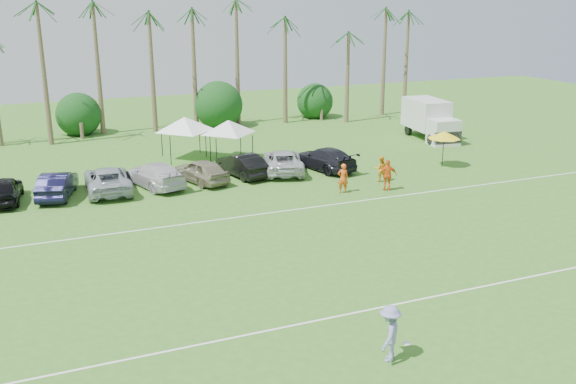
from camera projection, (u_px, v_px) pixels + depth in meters
name	position (u px, v px, depth m)	size (l,w,h in m)	color
ground	(379.00, 339.00, 21.91)	(120.00, 120.00, 0.00)	#376D20
field_lines	(288.00, 256.00, 28.97)	(80.00, 12.10, 0.01)	white
palm_tree_3	(44.00, 13.00, 49.60)	(2.40, 2.40, 11.90)	brown
palm_tree_4	(100.00, 46.00, 51.83)	(2.40, 2.40, 8.90)	brown
palm_tree_5	(149.00, 34.00, 53.05)	(2.40, 2.40, 9.90)	brown
palm_tree_6	(195.00, 23.00, 54.28)	(2.40, 2.40, 10.90)	brown
palm_tree_7	(240.00, 12.00, 55.51)	(2.40, 2.40, 11.90)	brown
palm_tree_8	(293.00, 41.00, 58.10)	(2.40, 2.40, 8.90)	brown
palm_tree_9	(342.00, 30.00, 59.70)	(2.40, 2.40, 9.90)	brown
palm_tree_10	(389.00, 20.00, 61.29)	(2.40, 2.40, 10.90)	brown
palm_tree_11	(425.00, 10.00, 62.53)	(2.40, 2.40, 11.90)	brown
bush_tree_1	(79.00, 115.00, 53.62)	(4.00, 4.00, 4.00)	brown
bush_tree_2	(217.00, 106.00, 58.05)	(4.00, 4.00, 4.00)	brown
bush_tree_3	(317.00, 100.00, 61.74)	(4.00, 4.00, 4.00)	brown
sideline_player_a	(343.00, 178.00, 38.19)	(0.66, 0.43, 1.80)	#E85719
sideline_player_b	(381.00, 169.00, 40.58)	(0.80, 0.62, 1.65)	orange
sideline_player_c	(388.00, 175.00, 38.62)	(1.13, 0.47, 1.92)	orange
box_truck	(430.00, 119.00, 52.68)	(3.02, 6.40, 3.18)	silver
canopy_tent_left	(184.00, 117.00, 45.79)	(4.40, 4.40, 3.57)	black
canopy_tent_right	(228.00, 120.00, 45.59)	(4.14, 4.14, 3.35)	black
market_umbrella	(444.00, 135.00, 43.75)	(2.24, 2.24, 2.49)	black
frisbee_player	(390.00, 333.00, 20.39)	(1.39, 1.36, 1.90)	#8287B8
parked_car_0	(4.00, 190.00, 36.40)	(1.78, 4.43, 1.51)	black
parked_car_1	(57.00, 185.00, 37.40)	(1.60, 4.58, 1.51)	black
parked_car_2	(107.00, 180.00, 38.42)	(2.50, 5.43, 1.51)	#A6ADB5
parked_car_3	(155.00, 175.00, 39.51)	(2.11, 5.20, 1.51)	silver
parked_car_4	(201.00, 171.00, 40.38)	(1.78, 4.43, 1.51)	gray
parked_car_5	(242.00, 165.00, 41.86)	(1.60, 4.58, 1.51)	black
parked_car_6	(283.00, 161.00, 42.80)	(2.50, 5.43, 1.51)	silver
parked_car_7	(325.00, 159.00, 43.47)	(2.11, 5.20, 1.51)	black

